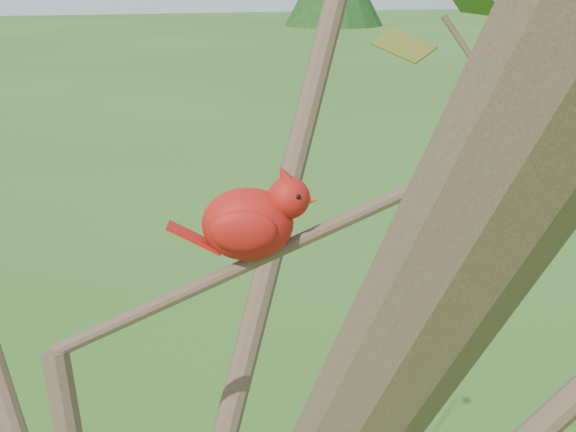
% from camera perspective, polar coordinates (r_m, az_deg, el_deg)
% --- Properties ---
extents(crabapple_tree, '(2.35, 2.05, 2.95)m').
position_cam_1_polar(crabapple_tree, '(0.87, -12.43, -2.44)').
color(crabapple_tree, '#473126').
rests_on(crabapple_tree, ground).
extents(cardinal, '(0.19, 0.11, 0.13)m').
position_cam_1_polar(cardinal, '(0.99, -2.53, -0.30)').
color(cardinal, red).
rests_on(cardinal, ground).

